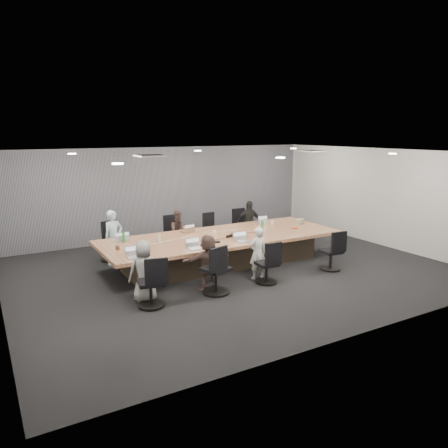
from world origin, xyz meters
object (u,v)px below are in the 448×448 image
person_4 (144,271)px  laptop_3 (259,223)px  laptop_5 (196,248)px  snack_packet (294,228)px  laptop_6 (245,241)px  chair_6 (267,267)px  chair_3 (242,229)px  conference_table (222,249)px  chair_5 (216,273)px  laptop_1 (188,231)px  bottle_clear (159,239)px  bottle_green_left (124,237)px  person_3 (249,223)px  chair_7 (331,254)px  laptop_4 (135,257)px  person_5 (208,262)px  person_1 (179,232)px  stapler (229,236)px  person_6 (258,253)px  chair_2 (211,234)px  chair_1 (174,237)px  canvas_bag (300,222)px  chair_4 (151,287)px  person_0 (114,238)px  chair_0 (110,245)px  bottle_green_right (262,226)px  mug_brown (118,247)px  laptop_0 (120,240)px

person_4 → laptop_3: bearing=-145.6°
laptop_5 → snack_packet: size_ratio=2.15×
laptop_3 → laptop_6: same height
chair_6 → chair_3: bearing=70.9°
conference_table → chair_5: chair_5 is taller
laptop_1 → bottle_clear: bottle_clear is taller
person_4 → bottle_green_left: bearing=-88.5°
person_3 → laptop_5: 3.51m
chair_3 → chair_7: chair_3 is taller
laptop_4 → snack_packet: size_ratio=1.93×
person_5 → laptop_1: bearing=-100.7°
person_1 → stapler: person_1 is taller
person_3 → laptop_3: person_3 is taller
person_5 → snack_packet: person_5 is taller
chair_6 → laptop_6: bearing=94.8°
person_3 → stapler: size_ratio=7.40×
person_5 → person_6: size_ratio=0.99×
chair_2 → person_3: size_ratio=0.56×
chair_3 → chair_1: bearing=2.2°
chair_2 → laptop_4: (-3.12, -2.50, 0.39)m
person_4 → person_5: size_ratio=1.04×
laptop_4 → laptop_6: bearing=0.5°
chair_2 → snack_packet: (1.45, -1.98, 0.40)m
person_1 → canvas_bag: size_ratio=4.65×
bottle_green_left → chair_4: bearing=-94.8°
person_0 → snack_packet: (4.39, -1.63, 0.07)m
person_3 → bottle_clear: (-3.29, -1.26, 0.19)m
chair_0 → chair_4: bearing=73.1°
chair_1 → bottle_green_right: size_ratio=2.88×
chair_3 → laptop_4: chair_3 is taller
conference_table → laptop_3: bearing=25.6°
chair_7 → chair_5: bearing=-174.2°
laptop_1 → mug_brown: mug_brown is taller
laptop_5 → chair_2: bearing=60.1°
laptop_0 → person_4: bearing=87.6°
chair_7 → laptop_5: size_ratio=2.25×
chair_1 → person_0: (-1.78, -0.35, 0.28)m
chair_4 → person_3: person_3 is taller
laptop_0 → laptop_6: 2.96m
chair_0 → snack_packet: 4.82m
person_0 → person_5: 2.97m
bottle_green_left → snack_packet: bottle_green_left is taller
chair_5 → laptop_0: chair_5 is taller
bottle_green_right → laptop_1: bearing=151.2°
laptop_1 → laptop_6: (0.72, -1.60, 0.00)m
chair_3 → bottle_clear: size_ratio=3.86×
chair_6 → person_5: person_5 is taller
person_3 → laptop_4: bearing=-140.6°
canvas_bag → snack_packet: (-0.50, -0.40, -0.05)m
chair_1 → person_3: 2.27m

